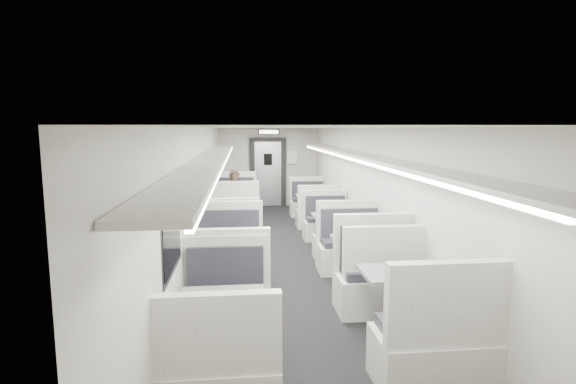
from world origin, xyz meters
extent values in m
cube|color=black|center=(0.00, 0.00, -0.06)|extent=(3.00, 12.00, 0.12)
cube|color=silver|center=(0.00, 0.00, 2.46)|extent=(3.00, 12.00, 0.12)
cube|color=silver|center=(0.00, 6.06, 1.20)|extent=(3.00, 0.12, 2.40)
cube|color=silver|center=(-1.56, 0.00, 1.20)|extent=(0.12, 12.00, 2.40)
cube|color=silver|center=(1.56, 0.00, 1.20)|extent=(0.12, 12.00, 2.40)
cube|color=white|center=(-1.00, 2.21, 0.24)|extent=(1.15, 0.64, 0.49)
cube|color=black|center=(-1.00, 2.24, 0.54)|extent=(1.02, 0.51, 0.11)
cube|color=white|center=(-1.00, 1.98, 0.87)|extent=(1.15, 0.13, 0.76)
cube|color=white|center=(-1.00, 3.91, 0.24)|extent=(1.15, 0.64, 0.49)
cube|color=black|center=(-1.00, 3.88, 0.54)|extent=(1.02, 0.51, 0.11)
cube|color=white|center=(-1.00, 4.14, 0.87)|extent=(1.15, 0.13, 0.76)
cylinder|color=silver|center=(-1.00, 3.06, 0.38)|extent=(0.11, 0.11, 0.75)
cylinder|color=silver|center=(-1.00, 3.06, 0.02)|extent=(0.39, 0.39, 0.03)
cube|color=gray|center=(-1.00, 3.06, 0.79)|extent=(0.96, 0.65, 0.04)
cube|color=white|center=(-1.00, 0.59, 0.22)|extent=(1.05, 0.58, 0.44)
cube|color=black|center=(-1.00, 0.62, 0.49)|extent=(0.93, 0.46, 0.10)
cube|color=white|center=(-1.00, 0.38, 0.79)|extent=(1.05, 0.12, 0.69)
cube|color=white|center=(-1.00, 2.13, 0.22)|extent=(1.05, 0.58, 0.44)
cube|color=black|center=(-1.00, 2.10, 0.49)|extent=(0.93, 0.46, 0.10)
cube|color=white|center=(-1.00, 2.35, 0.79)|extent=(1.05, 0.12, 0.69)
cylinder|color=silver|center=(-1.00, 1.36, 0.34)|extent=(0.10, 0.10, 0.68)
cylinder|color=silver|center=(-1.00, 1.36, 0.01)|extent=(0.36, 0.36, 0.03)
cube|color=gray|center=(-1.00, 1.36, 0.72)|extent=(0.87, 0.59, 0.04)
cube|color=white|center=(-1.00, -2.10, 0.23)|extent=(1.09, 0.61, 0.46)
cube|color=black|center=(-1.00, -2.07, 0.51)|extent=(0.97, 0.48, 0.10)
cube|color=white|center=(-1.00, -2.33, 0.82)|extent=(1.09, 0.12, 0.72)
cube|color=white|center=(-1.00, -0.50, 0.23)|extent=(1.09, 0.61, 0.46)
cube|color=black|center=(-1.00, -0.53, 0.51)|extent=(0.97, 0.48, 0.10)
cube|color=white|center=(-1.00, -0.28, 0.82)|extent=(1.09, 0.12, 0.72)
cylinder|color=silver|center=(-1.00, -1.30, 0.35)|extent=(0.10, 0.10, 0.71)
cylinder|color=silver|center=(-1.00, -1.30, 0.02)|extent=(0.37, 0.37, 0.03)
cube|color=gray|center=(-1.00, -1.30, 0.75)|extent=(0.90, 0.62, 0.04)
cube|color=black|center=(-1.00, -4.06, 0.48)|extent=(0.91, 0.45, 0.10)
cube|color=white|center=(-1.00, -4.29, 0.77)|extent=(1.02, 0.12, 0.68)
cube|color=white|center=(-1.00, -2.58, 0.22)|extent=(1.02, 0.57, 0.44)
cube|color=black|center=(-1.00, -2.61, 0.48)|extent=(0.91, 0.45, 0.10)
cube|color=white|center=(-1.00, -2.37, 0.77)|extent=(1.02, 0.12, 0.68)
cylinder|color=silver|center=(-1.00, -3.33, 0.33)|extent=(0.10, 0.10, 0.67)
cylinder|color=silver|center=(-1.00, -3.33, 0.01)|extent=(0.35, 0.35, 0.03)
cube|color=gray|center=(-1.00, -3.33, 0.71)|extent=(0.85, 0.58, 0.04)
cube|color=white|center=(1.00, 2.88, 0.21)|extent=(0.97, 0.54, 0.41)
cube|color=black|center=(1.00, 2.91, 0.46)|extent=(0.86, 0.43, 0.09)
cube|color=white|center=(1.00, 2.68, 0.73)|extent=(0.97, 0.11, 0.64)
cube|color=white|center=(1.00, 4.32, 0.21)|extent=(0.97, 0.54, 0.41)
cube|color=black|center=(1.00, 4.29, 0.46)|extent=(0.86, 0.43, 0.09)
cube|color=white|center=(1.00, 4.51, 0.73)|extent=(0.97, 0.11, 0.64)
cylinder|color=silver|center=(1.00, 3.60, 0.32)|extent=(0.09, 0.09, 0.63)
cylinder|color=silver|center=(1.00, 3.60, 0.01)|extent=(0.33, 0.33, 0.03)
cube|color=gray|center=(1.00, 3.60, 0.67)|extent=(0.81, 0.55, 0.04)
cube|color=white|center=(1.00, 0.26, 0.21)|extent=(0.97, 0.54, 0.41)
cube|color=black|center=(1.00, 0.28, 0.46)|extent=(0.86, 0.43, 0.09)
cube|color=white|center=(1.00, 0.06, 0.73)|extent=(0.97, 0.11, 0.64)
cube|color=white|center=(1.00, 1.68, 0.21)|extent=(0.97, 0.54, 0.41)
cube|color=black|center=(1.00, 1.65, 0.46)|extent=(0.86, 0.43, 0.09)
cube|color=white|center=(1.00, 1.87, 0.73)|extent=(0.97, 0.11, 0.64)
cylinder|color=silver|center=(1.00, 0.97, 0.31)|extent=(0.09, 0.09, 0.63)
cylinder|color=silver|center=(1.00, 0.97, 0.01)|extent=(0.33, 0.33, 0.03)
cube|color=gray|center=(1.00, 0.97, 0.67)|extent=(0.80, 0.55, 0.04)
cube|color=white|center=(1.00, -2.11, 0.23)|extent=(1.08, 0.60, 0.46)
cube|color=black|center=(1.00, -2.08, 0.51)|extent=(0.96, 0.48, 0.10)
cube|color=white|center=(1.00, -2.33, 0.82)|extent=(1.08, 0.12, 0.71)
cube|color=white|center=(1.00, -0.52, 0.23)|extent=(1.08, 0.60, 0.46)
cube|color=black|center=(1.00, -0.55, 0.51)|extent=(0.96, 0.48, 0.10)
cube|color=white|center=(1.00, -0.30, 0.82)|extent=(1.08, 0.12, 0.71)
cylinder|color=silver|center=(1.00, -1.32, 0.35)|extent=(0.10, 0.10, 0.70)
cylinder|color=silver|center=(1.00, -1.32, 0.02)|extent=(0.37, 0.37, 0.03)
cube|color=gray|center=(1.00, -1.32, 0.74)|extent=(0.90, 0.61, 0.04)
cube|color=white|center=(1.00, -3.91, 0.25)|extent=(1.16, 0.65, 0.49)
cube|color=black|center=(1.00, -3.87, 0.55)|extent=(1.03, 0.51, 0.11)
cube|color=white|center=(1.00, -4.14, 0.88)|extent=(1.16, 0.13, 0.77)
cube|color=white|center=(1.00, -2.20, 0.25)|extent=(1.16, 0.65, 0.49)
cube|color=black|center=(1.00, -2.23, 0.55)|extent=(1.03, 0.51, 0.11)
cube|color=white|center=(1.00, -1.96, 0.88)|extent=(1.16, 0.13, 0.77)
cylinder|color=silver|center=(1.00, -3.05, 0.38)|extent=(0.11, 0.11, 0.76)
cylinder|color=silver|center=(1.00, -3.05, 0.02)|extent=(0.39, 0.39, 0.03)
cube|color=gray|center=(1.00, -3.05, 0.80)|extent=(0.96, 0.66, 0.04)
imported|color=black|center=(-0.95, 2.53, 0.72)|extent=(0.55, 0.39, 1.45)
cube|color=black|center=(-1.49, 3.40, 1.35)|extent=(0.02, 1.18, 0.84)
cube|color=black|center=(-1.49, 1.20, 1.35)|extent=(0.02, 1.18, 0.84)
cube|color=black|center=(-1.49, -1.00, 1.35)|extent=(0.02, 1.18, 0.84)
cube|color=black|center=(-1.49, -3.20, 1.35)|extent=(0.02, 1.18, 0.84)
cube|color=white|center=(-1.26, -0.30, 1.92)|extent=(0.46, 10.40, 0.05)
cube|color=white|center=(-1.06, -0.30, 1.87)|extent=(0.05, 10.20, 0.04)
cube|color=white|center=(1.26, -0.30, 1.92)|extent=(0.46, 10.40, 0.05)
cube|color=white|center=(1.06, -0.30, 1.87)|extent=(0.05, 10.20, 0.04)
cube|color=black|center=(0.00, 5.94, 1.05)|extent=(1.10, 0.10, 2.10)
cube|color=silver|center=(0.00, 5.91, 1.00)|extent=(0.80, 0.05, 1.95)
cube|color=black|center=(0.00, 5.87, 1.45)|extent=(0.25, 0.02, 0.35)
cube|color=black|center=(0.00, 5.45, 2.28)|extent=(0.62, 0.10, 0.16)
cube|color=white|center=(0.00, 5.39, 2.28)|extent=(0.54, 0.02, 0.10)
cube|color=white|center=(0.75, 5.92, 1.50)|extent=(0.32, 0.02, 0.40)
camera|label=1|loc=(-0.79, -7.68, 2.39)|focal=28.00mm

